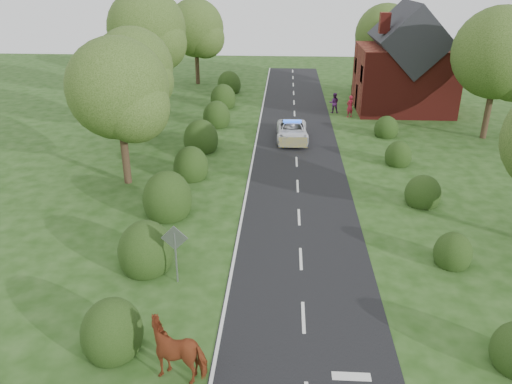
# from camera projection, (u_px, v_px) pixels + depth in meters

# --- Properties ---
(ground) EXTENTS (120.00, 120.00, 0.00)m
(ground) POSITION_uv_depth(u_px,v_px,m) (303.00, 318.00, 18.01)
(ground) COLOR #1C3F0F
(road) EXTENTS (6.00, 70.00, 0.02)m
(road) POSITION_uv_depth(u_px,v_px,m) (297.00, 167.00, 31.68)
(road) COLOR black
(road) RESTS_ON ground
(road_markings) EXTENTS (4.96, 70.00, 0.01)m
(road_markings) POSITION_uv_depth(u_px,v_px,m) (271.00, 179.00, 29.87)
(road_markings) COLOR white
(road_markings) RESTS_ON road
(hedgerow_left) EXTENTS (2.75, 50.41, 3.00)m
(hedgerow_left) POSITION_uv_depth(u_px,v_px,m) (185.00, 174.00, 28.72)
(hedgerow_left) COLOR #1C350F
(hedgerow_left) RESTS_ON ground
(hedgerow_right) EXTENTS (2.10, 45.78, 2.10)m
(hedgerow_right) POSITION_uv_depth(u_px,v_px,m) (417.00, 186.00, 27.65)
(hedgerow_right) COLOR #1C350F
(hedgerow_right) RESTS_ON ground
(tree_left_a) EXTENTS (5.74, 5.60, 8.38)m
(tree_left_a) POSITION_uv_depth(u_px,v_px,m) (122.00, 93.00, 27.17)
(tree_left_a) COLOR #332316
(tree_left_a) RESTS_ON ground
(tree_left_b) EXTENTS (5.74, 5.60, 8.07)m
(tree_left_b) POSITION_uv_depth(u_px,v_px,m) (136.00, 71.00, 34.67)
(tree_left_b) COLOR #332316
(tree_left_b) RESTS_ON ground
(tree_left_c) EXTENTS (6.97, 6.80, 10.22)m
(tree_left_c) POSITION_uv_depth(u_px,v_px,m) (150.00, 32.00, 43.23)
(tree_left_c) COLOR #332316
(tree_left_c) RESTS_ON ground
(tree_left_d) EXTENTS (6.15, 6.00, 8.89)m
(tree_left_d) POSITION_uv_depth(u_px,v_px,m) (198.00, 31.00, 52.60)
(tree_left_d) COLOR #332316
(tree_left_d) RESTS_ON ground
(tree_right_b) EXTENTS (6.56, 6.40, 9.40)m
(tree_right_b) POSITION_uv_depth(u_px,v_px,m) (503.00, 57.00, 34.73)
(tree_right_b) COLOR #332316
(tree_right_b) RESTS_ON ground
(tree_right_c) EXTENTS (6.15, 6.00, 8.58)m
(tree_right_c) POSITION_uv_depth(u_px,v_px,m) (388.00, 37.00, 49.84)
(tree_right_c) COLOR #332316
(tree_right_c) RESTS_ON ground
(road_sign) EXTENTS (1.06, 0.08, 2.53)m
(road_sign) POSITION_uv_depth(u_px,v_px,m) (175.00, 246.00, 19.43)
(road_sign) COLOR gray
(road_sign) RESTS_ON ground
(house) EXTENTS (8.00, 7.40, 9.17)m
(house) POSITION_uv_depth(u_px,v_px,m) (405.00, 67.00, 43.30)
(house) COLOR maroon
(house) RESTS_ON ground
(cow) EXTENTS (2.38, 1.46, 1.60)m
(cow) POSITION_uv_depth(u_px,v_px,m) (180.00, 351.00, 15.30)
(cow) COLOR brown
(cow) RESTS_ON ground
(police_van) EXTENTS (2.33, 4.92, 1.49)m
(police_van) POSITION_uv_depth(u_px,v_px,m) (292.00, 131.00, 36.60)
(police_van) COLOR white
(police_van) RESTS_ON ground
(pedestrian_red) EXTENTS (0.81, 0.75, 1.86)m
(pedestrian_red) POSITION_uv_depth(u_px,v_px,m) (350.00, 106.00, 42.22)
(pedestrian_red) COLOR #AF1E36
(pedestrian_red) RESTS_ON ground
(pedestrian_purple) EXTENTS (0.87, 0.69, 1.75)m
(pedestrian_purple) POSITION_uv_depth(u_px,v_px,m) (334.00, 103.00, 43.52)
(pedestrian_purple) COLOR #55205F
(pedestrian_purple) RESTS_ON ground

